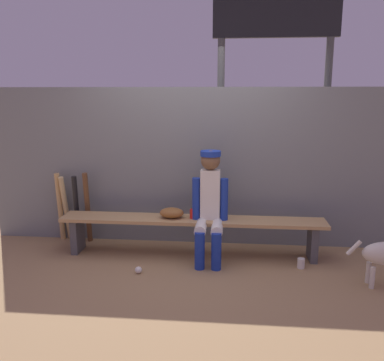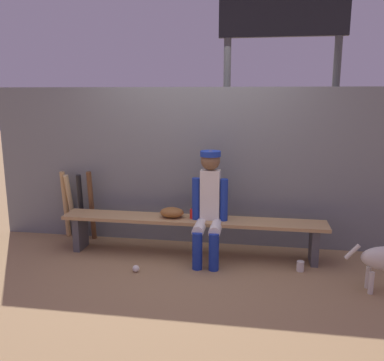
{
  "view_description": "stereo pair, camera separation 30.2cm",
  "coord_description": "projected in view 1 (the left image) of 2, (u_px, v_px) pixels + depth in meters",
  "views": [
    {
      "loc": [
        0.44,
        -4.59,
        1.88
      ],
      "look_at": [
        0.0,
        0.0,
        0.9
      ],
      "focal_mm": 38.65,
      "sensor_mm": 36.0,
      "label": 1
    },
    {
      "loc": [
        0.74,
        -4.55,
        1.88
      ],
      "look_at": [
        0.0,
        0.0,
        0.9
      ],
      "focal_mm": 38.65,
      "sensor_mm": 36.0,
      "label": 2
    }
  ],
  "objects": [
    {
      "name": "bat_wood_natural",
      "position": [
        66.0,
        208.0,
        5.31
      ],
      "size": [
        0.07,
        0.25,
        0.86
      ],
      "primitive_type": "cylinder",
      "rotation": [
        0.22,
        0.0,
        -0.02
      ],
      "color": "tan",
      "rests_on": "ground_plane"
    },
    {
      "name": "bat_wood_tan",
      "position": [
        60.0,
        207.0,
        5.31
      ],
      "size": [
        0.07,
        0.16,
        0.9
      ],
      "primitive_type": "cylinder",
      "rotation": [
        0.1,
        0.0,
        0.06
      ],
      "color": "tan",
      "rests_on": "ground_plane"
    },
    {
      "name": "cup_on_bench",
      "position": [
        193.0,
        214.0,
        4.79
      ],
      "size": [
        0.08,
        0.08,
        0.11
      ],
      "primitive_type": "cylinder",
      "color": "red",
      "rests_on": "dugout_bench"
    },
    {
      "name": "scoreboard",
      "position": [
        280.0,
        34.0,
        5.51
      ],
      "size": [
        1.95,
        0.27,
        3.83
      ],
      "color": "#3F3F42",
      "rests_on": "ground_plane"
    },
    {
      "name": "ground_plane",
      "position": [
        192.0,
        255.0,
        4.9
      ],
      "size": [
        30.0,
        30.0,
        0.0
      ],
      "primitive_type": "plane",
      "color": "#9E7A51"
    },
    {
      "name": "player_seated",
      "position": [
        210.0,
        203.0,
        4.64
      ],
      "size": [
        0.41,
        0.55,
        1.25
      ],
      "color": "silver",
      "rests_on": "ground_plane"
    },
    {
      "name": "baseball_glove",
      "position": [
        172.0,
        213.0,
        4.81
      ],
      "size": [
        0.28,
        0.2,
        0.12
      ],
      "primitive_type": "ellipsoid",
      "color": "brown",
      "rests_on": "dugout_bench"
    },
    {
      "name": "cup_on_ground",
      "position": [
        301.0,
        263.0,
        4.52
      ],
      "size": [
        0.08,
        0.08,
        0.11
      ],
      "primitive_type": "cylinder",
      "color": "silver",
      "rests_on": "ground_plane"
    },
    {
      "name": "bat_wood_dark",
      "position": [
        87.0,
        208.0,
        5.22
      ],
      "size": [
        0.09,
        0.19,
        0.92
      ],
      "primitive_type": "cylinder",
      "rotation": [
        0.13,
        0.0,
        0.14
      ],
      "color": "brown",
      "rests_on": "ground_plane"
    },
    {
      "name": "chainlink_fence",
      "position": [
        195.0,
        167.0,
        5.14
      ],
      "size": [
        5.27,
        0.03,
        1.95
      ],
      "primitive_type": "cube",
      "color": "slate",
      "rests_on": "ground_plane"
    },
    {
      "name": "bat_aluminum_black",
      "position": [
        77.0,
        209.0,
        5.24
      ],
      "size": [
        0.1,
        0.18,
        0.88
      ],
      "primitive_type": "cylinder",
      "rotation": [
        0.12,
        0.0,
        0.2
      ],
      "color": "black",
      "rests_on": "ground_plane"
    },
    {
      "name": "baseball",
      "position": [
        138.0,
        270.0,
        4.39
      ],
      "size": [
        0.07,
        0.07,
        0.07
      ],
      "primitive_type": "sphere",
      "color": "white",
      "rests_on": "ground_plane"
    },
    {
      "name": "dugout_bench",
      "position": [
        192.0,
        226.0,
        4.82
      ],
      "size": [
        3.08,
        0.36,
        0.45
      ],
      "color": "tan",
      "rests_on": "ground_plane"
    }
  ]
}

